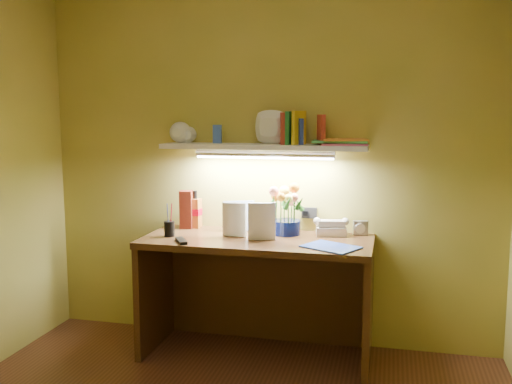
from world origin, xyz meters
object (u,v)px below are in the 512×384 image
telephone (331,226)px  whisky_bottle (195,209)px  desk_clock (360,228)px  desk (257,297)px  flower_bouquet (286,210)px

telephone → whisky_bottle: bearing=168.8°
desk_clock → desk: bearing=-170.0°
flower_bouquet → telephone: 0.30m
desk → desk_clock: size_ratio=15.45×
desk → whisky_bottle: size_ratio=5.61×
desk_clock → whisky_bottle: (-1.08, -0.02, 0.08)m
telephone → whisky_bottle: whisky_bottle is taller
flower_bouquet → whisky_bottle: bearing=174.2°
whisky_bottle → flower_bouquet: bearing=-5.8°
whisky_bottle → telephone: bearing=-1.4°
flower_bouquet → desk_clock: 0.48m
telephone → whisky_bottle: (-0.90, 0.02, 0.07)m
telephone → flower_bouquet: bearing=178.5°
telephone → whisky_bottle: 0.91m
desk → flower_bouquet: 0.58m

